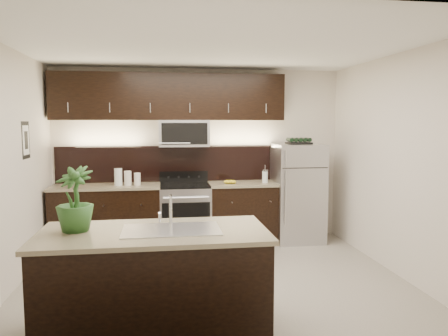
% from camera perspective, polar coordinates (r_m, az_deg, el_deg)
% --- Properties ---
extents(ground, '(4.50, 4.50, 0.00)m').
position_cam_1_polar(ground, '(5.27, -1.19, -14.77)').
color(ground, gray).
rests_on(ground, ground).
extents(room_walls, '(4.52, 4.02, 2.71)m').
position_cam_1_polar(room_walls, '(4.88, -2.47, 3.96)').
color(room_walls, beige).
rests_on(room_walls, ground).
extents(counter_run, '(3.51, 0.65, 0.94)m').
position_cam_1_polar(counter_run, '(6.73, -6.87, -6.04)').
color(counter_run, black).
rests_on(counter_run, ground).
extents(upper_fixtures, '(3.49, 0.40, 1.66)m').
position_cam_1_polar(upper_fixtures, '(6.73, -6.86, 8.26)').
color(upper_fixtures, black).
rests_on(upper_fixtures, counter_run).
extents(island, '(1.96, 0.96, 0.94)m').
position_cam_1_polar(island, '(3.98, -9.03, -14.64)').
color(island, black).
rests_on(island, ground).
extents(sink_faucet, '(0.84, 0.50, 0.28)m').
position_cam_1_polar(sink_faucet, '(3.84, -6.89, -7.78)').
color(sink_faucet, silver).
rests_on(sink_faucet, island).
extents(refrigerator, '(0.74, 0.67, 1.53)m').
position_cam_1_polar(refrigerator, '(6.94, 9.62, -3.23)').
color(refrigerator, '#B2B2B7').
rests_on(refrigerator, ground).
extents(wine_rack, '(0.38, 0.23, 0.09)m').
position_cam_1_polar(wine_rack, '(6.86, 9.73, 3.45)').
color(wine_rack, black).
rests_on(wine_rack, refrigerator).
extents(plant, '(0.41, 0.41, 0.56)m').
position_cam_1_polar(plant, '(3.93, -18.92, -3.86)').
color(plant, '#295522').
rests_on(plant, island).
extents(canisters, '(0.38, 0.12, 0.25)m').
position_cam_1_polar(canisters, '(6.60, -12.74, -1.25)').
color(canisters, silver).
rests_on(canisters, counter_run).
extents(french_press, '(0.09, 0.09, 0.26)m').
position_cam_1_polar(french_press, '(6.77, 5.37, -1.07)').
color(french_press, silver).
rests_on(french_press, counter_run).
extents(bananas, '(0.22, 0.19, 0.06)m').
position_cam_1_polar(bananas, '(6.64, 0.36, -1.79)').
color(bananas, gold).
rests_on(bananas, counter_run).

